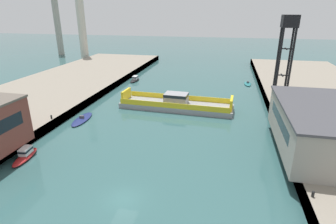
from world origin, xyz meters
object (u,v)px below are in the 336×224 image
object	(u,v)px
moored_boat_mid_left	(248,84)
smokestack_distant_a	(80,9)
crane_tower	(288,37)
moored_boat_near_right	(25,155)
smokestack_distant_b	(57,18)
moored_boat_mid_right	(82,119)
moored_boat_near_left	(135,79)
chain_ferry	(176,104)

from	to	relation	value
moored_boat_mid_left	smokestack_distant_a	size ratio (longest dim) A/B	0.14
moored_boat_mid_left	crane_tower	size ratio (longest dim) A/B	0.31
moored_boat_near_right	smokestack_distant_a	world-z (taller)	smokestack_distant_a
smokestack_distant_a	smokestack_distant_b	size ratio (longest dim) A/B	1.24
moored_boat_mid_right	smokestack_distant_b	distance (m)	90.85
moored_boat_near_left	crane_tower	world-z (taller)	crane_tower
moored_boat_near_right	moored_boat_mid_left	size ratio (longest dim) A/B	1.07
moored_boat_near_right	chain_ferry	bearing A→B (deg)	56.02
chain_ferry	smokestack_distant_b	xyz separation A→B (m)	(-67.71, 62.80, 15.58)
chain_ferry	moored_boat_near_left	world-z (taller)	chain_ferry
moored_boat_near_right	moored_boat_mid_left	bearing A→B (deg)	56.27
chain_ferry	smokestack_distant_b	bearing A→B (deg)	137.15
crane_tower	chain_ferry	bearing A→B (deg)	-162.40
moored_boat_near_left	smokestack_distant_a	size ratio (longest dim) A/B	0.15
moored_boat_mid_right	crane_tower	distance (m)	43.96
moored_boat_near_left	crane_tower	distance (m)	43.07
moored_boat_mid_left	smokestack_distant_b	size ratio (longest dim) A/B	0.17
moored_boat_near_right	smokestack_distant_a	bearing A→B (deg)	113.00
moored_boat_near_left	moored_boat_mid_right	xyz separation A→B (m)	(0.23, -31.50, -0.32)
chain_ferry	moored_boat_near_left	xyz separation A→B (m)	(-16.54, 21.21, -0.50)
chain_ferry	moored_boat_mid_left	world-z (taller)	chain_ferry
moored_boat_mid_right	smokestack_distant_a	distance (m)	74.44
moored_boat_mid_right	smokestack_distant_b	bearing A→B (deg)	125.12
moored_boat_near_right	moored_boat_mid_right	distance (m)	14.75
moored_boat_near_right	smokestack_distant_b	world-z (taller)	smokestack_distant_b
moored_boat_near_left	crane_tower	xyz separation A→B (m)	(38.04, -14.39, 14.17)
moored_boat_near_right	moored_boat_mid_left	xyz separation A→B (m)	(32.92, 49.31, -0.37)
moored_boat_near_left	moored_boat_mid_right	distance (m)	31.51
moored_boat_mid_left	smokestack_distant_a	xyz separation A→B (m)	(-66.02, 28.67, 20.22)
moored_boat_mid_left	smokestack_distant_b	bearing A→B (deg)	155.31
chain_ferry	crane_tower	size ratio (longest dim) A/B	1.39
smokestack_distant_a	crane_tower	bearing A→B (deg)	-32.84
moored_boat_near_left	moored_boat_near_right	bearing A→B (deg)	-90.41
crane_tower	smokestack_distant_a	distance (m)	85.26
moored_boat_mid_left	smokestack_distant_b	distance (m)	93.64
chain_ferry	moored_boat_mid_right	xyz separation A→B (m)	(-16.31, -10.29, -0.82)
smokestack_distant_b	chain_ferry	bearing A→B (deg)	-42.85
crane_tower	smokestack_distant_a	bearing A→B (deg)	147.16
moored_boat_near_right	moored_boat_mid_right	world-z (taller)	moored_boat_near_right
smokestack_distant_b	moored_boat_mid_left	bearing A→B (deg)	-24.69
moored_boat_near_left	moored_boat_mid_left	xyz separation A→B (m)	(32.59, 3.07, -0.33)
crane_tower	smokestack_distant_a	world-z (taller)	smokestack_distant_a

